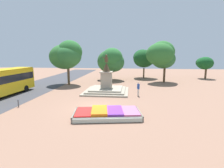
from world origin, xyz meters
The scene contains 10 objects.
ground_plane centered at (0.00, 0.00, 0.00)m, with size 93.24×93.24×0.00m, color #8C6651.
flower_planter centered at (1.37, -1.91, 0.26)m, with size 5.94×3.79×0.64m.
statue_monument centered at (-0.03, 7.51, 0.81)m, with size 5.92×5.92×5.09m.
pedestrian_near_planter centered at (4.21, 5.72, 1.03)m, with size 0.30×0.56×1.76m.
kerb_bollard_mid_b centered at (-7.67, -0.29, 0.39)m, with size 0.12×0.12×0.75m.
park_tree_far_left centered at (8.76, 17.12, 4.97)m, with size 5.40×5.13×7.50m.
park_tree_behind_statue centered at (-7.37, 12.75, 4.92)m, with size 5.56×4.91×7.40m.
park_tree_far_right centered at (-0.59, 18.80, 3.83)m, with size 5.45×5.26×6.31m.
park_tree_street_side centered at (18.53, 22.98, 3.26)m, with size 3.32×3.34×4.56m.
park_tree_mid_canopy centered at (6.03, 22.47, 4.29)m, with size 4.94×5.31×6.11m.
Camera 1 is at (3.27, -15.72, 5.19)m, focal length 28.00 mm.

